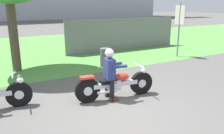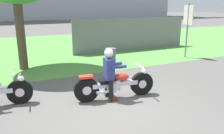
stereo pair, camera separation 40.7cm
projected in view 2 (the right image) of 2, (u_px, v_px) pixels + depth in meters
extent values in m
plane|color=#565451|center=(110.00, 108.00, 5.80)|extent=(120.00, 120.00, 0.00)
cube|color=#549342|center=(46.00, 49.00, 13.64)|extent=(60.00, 12.00, 0.01)
cylinder|color=black|center=(142.00, 84.00, 6.61)|extent=(0.68, 0.20, 0.67)
cylinder|color=silver|center=(142.00, 84.00, 6.61)|extent=(0.25, 0.17, 0.23)
cylinder|color=black|center=(86.00, 90.00, 6.12)|extent=(0.68, 0.20, 0.67)
cylinder|color=silver|center=(86.00, 90.00, 6.12)|extent=(0.25, 0.17, 0.23)
cube|color=silver|center=(115.00, 84.00, 6.34)|extent=(1.30, 0.30, 0.12)
cube|color=silver|center=(113.00, 85.00, 6.33)|extent=(0.35, 0.28, 0.28)
ellipsoid|color=red|center=(121.00, 77.00, 6.35)|extent=(0.47, 0.29, 0.22)
cube|color=black|center=(107.00, 81.00, 6.25)|extent=(0.47, 0.29, 0.10)
cube|color=red|center=(86.00, 77.00, 6.02)|extent=(0.38, 0.24, 0.06)
cylinder|color=silver|center=(140.00, 75.00, 6.53)|extent=(0.26, 0.08, 0.53)
cylinder|color=silver|center=(139.00, 66.00, 6.44)|extent=(0.12, 0.66, 0.04)
sphere|color=white|center=(144.00, 71.00, 6.53)|extent=(0.16, 0.16, 0.16)
cylinder|color=silver|center=(106.00, 92.00, 6.16)|extent=(0.56, 0.15, 0.08)
cylinder|color=black|center=(107.00, 87.00, 6.48)|extent=(0.12, 0.12, 0.59)
cube|color=#593319|center=(109.00, 94.00, 6.56)|extent=(0.25, 0.13, 0.10)
cylinder|color=black|center=(111.00, 91.00, 6.15)|extent=(0.12, 0.12, 0.59)
cube|color=#593319|center=(113.00, 99.00, 6.24)|extent=(0.25, 0.13, 0.10)
cube|color=navy|center=(109.00, 69.00, 6.17)|extent=(0.26, 0.40, 0.56)
cylinder|color=navy|center=(115.00, 64.00, 6.37)|extent=(0.43, 0.14, 0.09)
cylinder|color=navy|center=(119.00, 67.00, 6.06)|extent=(0.43, 0.14, 0.09)
sphere|color=#996B4C|center=(109.00, 54.00, 6.06)|extent=(0.20, 0.20, 0.20)
sphere|color=silver|center=(109.00, 53.00, 6.05)|extent=(0.24, 0.24, 0.24)
cylinder|color=black|center=(20.00, 92.00, 6.01)|extent=(0.66, 0.20, 0.65)
cylinder|color=silver|center=(20.00, 92.00, 6.01)|extent=(0.24, 0.17, 0.23)
cylinder|color=silver|center=(17.00, 83.00, 5.93)|extent=(0.26, 0.08, 0.53)
cylinder|color=silver|center=(13.00, 72.00, 5.84)|extent=(0.12, 0.66, 0.04)
sphere|color=white|center=(21.00, 79.00, 5.93)|extent=(0.16, 0.16, 0.16)
cylinder|color=brown|center=(21.00, 36.00, 9.00)|extent=(0.34, 0.34, 2.71)
cylinder|color=#595E5B|center=(110.00, 57.00, 9.62)|extent=(0.44, 0.44, 0.78)
cylinder|color=gray|center=(187.00, 31.00, 11.04)|extent=(0.08, 0.08, 2.60)
cube|color=silver|center=(188.00, 15.00, 10.84)|extent=(0.04, 0.60, 0.90)
cube|color=slate|center=(132.00, 34.00, 13.02)|extent=(7.00, 0.06, 1.80)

